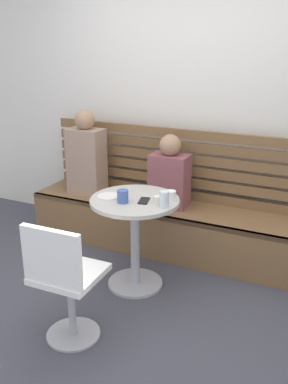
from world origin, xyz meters
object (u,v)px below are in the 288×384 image
(person_adult, at_px, (86,156))
(cup_mug_blue, at_px, (123,196))
(cup_ceramic_white, at_px, (171,195))
(plate_small, at_px, (108,196))
(phone_on_table, at_px, (144,201))
(person_child_left, at_px, (170,175))
(cafe_table, at_px, (135,226))
(cup_espresso_small, at_px, (157,200))
(cup_glass_tall, at_px, (164,199))
(white_chair, at_px, (64,279))
(booth_bench, at_px, (170,228))

(person_adult, bearing_deg, cup_mug_blue, -43.82)
(person_adult, relative_size, cup_mug_blue, 8.60)
(cup_ceramic_white, height_order, plate_small, cup_ceramic_white)
(cup_ceramic_white, relative_size, phone_on_table, 0.57)
(phone_on_table, bearing_deg, person_adult, 130.21)
(person_child_left, bearing_deg, cafe_table, -89.89)
(cafe_table, xyz_separation_m, person_adult, (-0.86, 0.67, 0.29))
(person_adult, height_order, cup_espresso_small, person_adult)
(cup_mug_blue, bearing_deg, cup_glass_tall, 8.56)
(cup_espresso_small, bearing_deg, person_adult, 146.81)
(white_chair, relative_size, cup_ceramic_white, 10.63)
(white_chair, distance_m, cup_espresso_small, 0.90)
(cup_ceramic_white, bearing_deg, phone_on_table, -145.35)
(phone_on_table, bearing_deg, cup_glass_tall, -26.87)
(booth_bench, distance_m, cup_glass_tall, 0.97)
(person_adult, height_order, person_child_left, person_adult)
(cafe_table, xyz_separation_m, person_child_left, (-0.00, 0.70, 0.21))
(cafe_table, relative_size, plate_small, 4.35)
(cup_ceramic_white, distance_m, cup_glass_tall, 0.16)
(person_adult, height_order, cup_ceramic_white, person_adult)
(cafe_table, bearing_deg, phone_on_table, -10.08)
(cup_espresso_small, height_order, plate_small, cup_espresso_small)
(white_chair, relative_size, cup_mug_blue, 8.95)
(cup_mug_blue, bearing_deg, plate_small, 160.73)
(plate_small, bearing_deg, person_adult, 132.21)
(booth_bench, xyz_separation_m, cafe_table, (-0.02, -0.68, 0.30))
(person_adult, xyz_separation_m, phone_on_table, (0.94, -0.69, -0.07))
(person_child_left, distance_m, cup_ceramic_white, 0.65)
(person_adult, xyz_separation_m, cup_ceramic_white, (1.11, -0.58, -0.03))
(cup_glass_tall, bearing_deg, person_adult, 146.87)
(person_adult, xyz_separation_m, plate_small, (0.66, -0.73, -0.06))
(booth_bench, relative_size, person_adult, 3.31)
(person_adult, bearing_deg, phone_on_table, -36.20)
(white_chair, height_order, person_adult, person_adult)
(cup_mug_blue, height_order, plate_small, cup_mug_blue)
(cup_mug_blue, height_order, cup_espresso_small, cup_mug_blue)
(cup_ceramic_white, xyz_separation_m, plate_small, (-0.45, -0.15, -0.03))
(booth_bench, distance_m, plate_small, 0.93)
(cup_espresso_small, bearing_deg, cafe_table, 176.79)
(person_adult, bearing_deg, white_chair, -62.71)
(white_chair, distance_m, person_child_left, 1.54)
(person_child_left, bearing_deg, plate_small, -104.84)
(cup_ceramic_white, distance_m, phone_on_table, 0.20)
(booth_bench, height_order, cup_glass_tall, cup_glass_tall)
(cup_glass_tall, distance_m, cup_espresso_small, 0.09)
(person_child_left, distance_m, plate_small, 0.77)
(cafe_table, height_order, white_chair, white_chair)
(cafe_table, relative_size, white_chair, 0.87)
(cafe_table, distance_m, cup_ceramic_white, 0.37)
(plate_small, xyz_separation_m, phone_on_table, (0.29, 0.04, -0.00))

